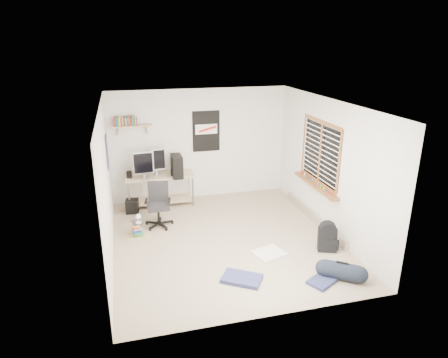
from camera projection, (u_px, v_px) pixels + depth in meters
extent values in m
cube|color=gray|center=(225.00, 240.00, 7.38)|extent=(4.00, 4.50, 0.01)
cube|color=white|center=(225.00, 103.00, 6.55)|extent=(4.00, 4.50, 0.01)
cube|color=silver|center=(200.00, 144.00, 9.03)|extent=(4.00, 0.01, 2.50)
cube|color=silver|center=(106.00, 186.00, 6.49)|extent=(0.01, 4.50, 2.50)
cube|color=silver|center=(329.00, 167.00, 7.45)|extent=(0.01, 4.50, 2.50)
cube|color=beige|center=(160.00, 189.00, 8.86)|extent=(1.54, 0.76, 0.68)
cube|color=#B7B8BC|center=(144.00, 169.00, 8.37)|extent=(0.44, 0.16, 0.48)
cube|color=#9B9BA0|center=(156.00, 166.00, 8.61)|extent=(0.44, 0.15, 0.47)
cube|color=black|center=(177.00, 166.00, 8.58)|extent=(0.22, 0.46, 0.48)
cube|color=black|center=(140.00, 179.00, 8.49)|extent=(0.41, 0.22, 0.02)
cube|color=black|center=(129.00, 175.00, 8.49)|extent=(0.11, 0.11, 0.18)
cube|color=black|center=(173.00, 172.00, 8.64)|extent=(0.13, 0.13, 0.20)
cube|color=black|center=(158.00, 203.00, 7.76)|extent=(0.67, 0.67, 0.88)
cube|color=tan|center=(133.00, 126.00, 8.40)|extent=(0.80, 0.22, 0.24)
cube|color=black|center=(206.00, 131.00, 8.94)|extent=(0.62, 0.03, 0.92)
cube|color=navy|center=(107.00, 152.00, 7.51)|extent=(0.02, 0.42, 0.60)
cube|color=brown|center=(319.00, 153.00, 7.64)|extent=(0.10, 1.50, 1.26)
cube|color=#B7B2A8|center=(314.00, 217.00, 8.09)|extent=(0.08, 2.50, 0.18)
cube|color=black|center=(327.00, 239.00, 6.96)|extent=(0.39, 0.35, 0.42)
cylinder|color=black|center=(341.00, 271.00, 6.13)|extent=(0.38, 0.38, 0.53)
cube|color=silver|center=(269.00, 253.00, 6.86)|extent=(0.61, 0.55, 0.04)
cube|color=navy|center=(242.00, 279.00, 6.12)|extent=(0.70, 0.64, 0.06)
cube|color=#22294E|center=(322.00, 281.00, 6.06)|extent=(0.51, 0.47, 0.05)
cube|color=brown|center=(138.00, 228.00, 7.48)|extent=(0.39, 0.32, 0.27)
cube|color=white|center=(138.00, 218.00, 7.39)|extent=(0.11, 0.19, 0.19)
cube|color=black|center=(132.00, 206.00, 8.50)|extent=(0.30, 0.30, 0.29)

